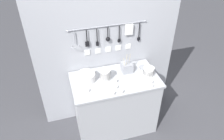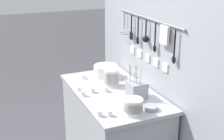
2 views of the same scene
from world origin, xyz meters
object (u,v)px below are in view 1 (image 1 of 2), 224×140
Objects in this scene: cup_by_caddy at (88,91)px; cup_front_left at (151,82)px; cup_edge_near at (152,86)px; cup_back_left at (94,72)px; plate_stack at (86,77)px; cup_edge_far at (113,93)px; cup_mid_row at (116,87)px; cup_back_right at (122,91)px; steel_mixing_bowl at (144,68)px; cutlery_caddy at (127,67)px; cup_front_right at (116,81)px; bowl_stack_tall_left at (105,74)px; bowl_stack_nested_right at (149,71)px.

cup_front_left is at bearing -4.97° from cup_by_caddy.
cup_back_left is at bearing 141.94° from cup_edge_near.
plate_stack reaches higher than cup_edge_near.
cup_edge_far is 0.48m from cup_back_left.
cup_mid_row and cup_back_right have the same top height.
cup_back_right is (-0.43, -0.37, 0.00)m from steel_mixing_bowl.
cup_edge_far is (-0.53, -0.37, 0.00)m from steel_mixing_bowl.
cutlery_caddy reaches higher than cup_edge_far.
cup_mid_row and cup_front_left have the same top height.
cup_front_right is 1.00× the size of cup_by_caddy.
plate_stack is 0.55m from cutlery_caddy.
cup_mid_row is 1.00× the size of cup_edge_far.
cup_mid_row is (0.08, -0.20, -0.06)m from bowl_stack_tall_left.
cup_back_right and cup_edge_near have the same top height.
cup_edge_far is at bearing -127.91° from cutlery_caddy.
plate_stack is 5.74× the size of cup_front_left.
cup_mid_row is 1.00× the size of cup_edge_near.
bowl_stack_tall_left is at bearing 33.25° from cup_by_caddy.
cup_back_left is at bearing 168.81° from cutlery_caddy.
steel_mixing_bowl is 2.68× the size of cup_back_right.
cup_back_left is (-0.42, 0.08, -0.05)m from cutlery_caddy.
cup_front_right is (0.11, -0.09, -0.06)m from bowl_stack_tall_left.
cup_back_right and cup_back_left have the same top height.
cup_front_right is 0.43m from cup_front_left.
bowl_stack_nested_right is at bearing -7.46° from bowl_stack_tall_left.
cup_back_left is 1.00× the size of cup_front_left.
cup_back_right is at bearing -43.56° from plate_stack.
cup_by_caddy is 0.37m from cup_back_left.
plate_stack is at bearing 158.18° from cup_front_right.
steel_mixing_bowl is 2.68× the size of cup_back_left.
cutlery_caddy is 7.21× the size of cup_back_right.
plate_stack is at bearing 169.66° from bowl_stack_tall_left.
bowl_stack_nested_right is 0.45m from cup_front_right.
steel_mixing_bowl is at bearing -2.09° from cutlery_caddy.
cup_front_right is 1.00× the size of cup_front_left.
bowl_stack_tall_left is 0.32m from cutlery_caddy.
cup_by_caddy is at bearing 161.45° from cup_back_right.
cup_front_right is (-0.44, -0.02, -0.04)m from bowl_stack_nested_right.
cup_front_right is at bearing -50.61° from cup_back_left.
bowl_stack_nested_right is at bearing -32.80° from cutlery_caddy.
bowl_stack_nested_right is at bearing -19.87° from cup_back_left.
cup_back_right is (0.36, -0.34, -0.03)m from plate_stack.
cutlery_caddy reaches higher than bowl_stack_tall_left.
cutlery_caddy is at bearing 41.01° from cup_front_right.
plate_stack is at bearing -177.71° from steel_mixing_bowl.
cup_front_right is 0.34m from cup_back_left.
steel_mixing_bowl is at bearing 30.61° from cup_mid_row.
cup_edge_far is at bearing -123.40° from cup_mid_row.
plate_stack is 0.42m from cup_edge_far.
cup_edge_far is (-0.06, -0.09, 0.00)m from cup_mid_row.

